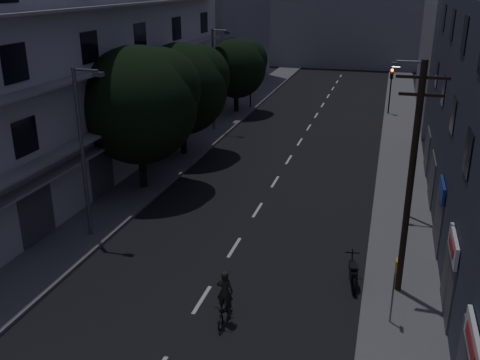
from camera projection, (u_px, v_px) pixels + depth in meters
The scene contains 20 objects.
ground at pixel (290, 158), 37.48m from camera, with size 160.00×160.00×0.00m, color black.
sidewalk_left at pixel (190, 148), 39.35m from camera, with size 3.00×90.00×0.15m, color #565659.
sidewalk_right at pixel (401, 166), 35.55m from camera, with size 3.00×90.00×0.15m, color #565659.
lane_markings at pixel (304, 134), 43.11m from camera, with size 0.15×60.50×0.01m.
building_left at pixel (74, 64), 31.75m from camera, with size 7.00×36.00×14.00m.
building_far_left at pixel (223, 16), 58.45m from camera, with size 6.00×20.00×16.00m, color slate.
building_far_right at pixel (461, 42), 47.49m from camera, with size 6.00×20.00×13.00m, color slate.
building_far_end at pixel (350, 30), 76.30m from camera, with size 24.00×8.00×10.00m, color slate.
tree_near at pixel (140, 101), 30.07m from camera, with size 6.68×6.68×8.24m.
tree_mid at pixel (183, 85), 36.34m from camera, with size 6.25×6.25×7.69m.
tree_far at pixel (237, 66), 48.67m from camera, with size 5.44×5.44×6.73m.
traffic_signal_far_right at pixel (391, 81), 48.20m from camera, with size 0.28×0.37×4.10m.
traffic_signal_far_left at pixel (250, 77), 50.65m from camera, with size 0.28×0.37×4.10m.
street_lamp_left_near at pixel (84, 146), 24.29m from camera, with size 1.51×0.25×8.00m.
street_lamp_right at pixel (412, 133), 26.43m from camera, with size 1.51×0.25×8.00m.
street_lamp_left_far at pixel (215, 75), 42.46m from camera, with size 1.51×0.25×8.00m.
utility_pole at pixel (411, 178), 19.57m from camera, with size 1.80×0.24×9.00m.
bus_stop_sign at pixel (395, 280), 18.60m from camera, with size 0.06×0.35×2.52m.
motorcycle at pixel (353, 274), 21.64m from camera, with size 0.63×2.01×1.29m.
cyclist at pixel (225, 305), 19.24m from camera, with size 0.61×1.66×2.09m.
Camera 1 is at (6.26, -10.27, 11.66)m, focal length 40.00 mm.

